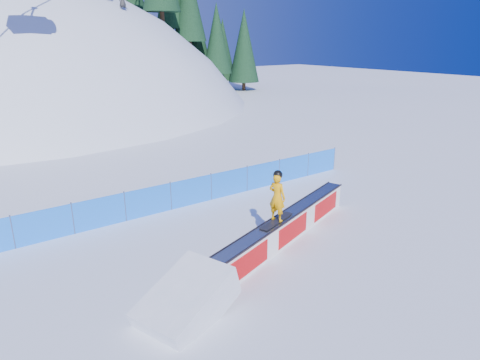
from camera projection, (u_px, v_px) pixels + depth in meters
ground at (208, 258)px, 14.09m from camera, size 160.00×160.00×0.00m
snow_hill at (28, 254)px, 51.99m from camera, size 64.00×64.00×64.00m
treeline at (188, 14)px, 54.88m from camera, size 19.45×13.47×20.84m
safety_fence at (149, 201)px, 17.35m from camera, size 22.05×0.05×1.30m
rail_box at (286, 228)px, 15.19m from camera, size 8.20×3.30×1.02m
snow_ramp at (187, 314)px, 11.24m from camera, size 3.04×2.42×1.65m
snowboarder at (277, 197)px, 14.19m from camera, size 1.73×0.85×1.80m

